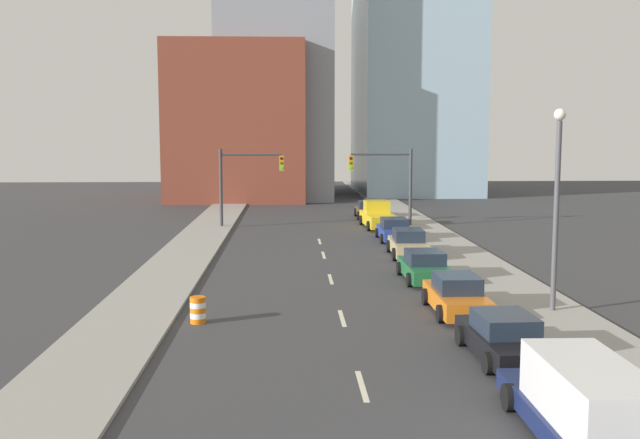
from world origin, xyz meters
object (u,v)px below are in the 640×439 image
sedan_tan (408,244)px  sedan_black (504,338)px  sedan_green (425,267)px  street_lamp (557,195)px  sedan_orange (457,296)px  traffic_barrel (198,310)px  pickup_truck_yellow (378,217)px  sedan_blue (394,230)px  traffic_signal_left (240,176)px  traffic_signal_right (392,176)px  box_truck_navy (587,408)px  sedan_brown (369,210)px

sedan_tan → sedan_black: bearing=-88.7°
sedan_green → street_lamp: bearing=-60.5°
sedan_orange → traffic_barrel: bearing=-173.9°
pickup_truck_yellow → sedan_blue: bearing=-91.1°
sedan_orange → sedan_blue: (0.46, 19.02, -0.02)m
sedan_blue → pickup_truck_yellow: (-0.21, 6.62, 0.14)m
traffic_signal_left → street_lamp: bearing=-62.8°
traffic_signal_left → traffic_signal_right: 11.06m
pickup_truck_yellow → sedan_orange: bearing=-93.4°
traffic_signal_right → sedan_orange: traffic_signal_right is taller
traffic_signal_left → box_truck_navy: traffic_signal_left is taller
street_lamp → box_truck_navy: bearing=-107.3°
sedan_black → sedan_tan: (0.18, 18.33, 0.07)m
street_lamp → box_truck_navy: (-3.62, -11.61, -3.56)m
sedan_tan → traffic_signal_left: bearing=129.4°
sedan_orange → traffic_signal_right: bearing=87.2°
sedan_orange → sedan_tan: sedan_tan is taller
sedan_green → sedan_blue: 12.90m
sedan_green → sedan_orange: bearing=-90.3°
traffic_barrel → sedan_blue: (9.99, 20.05, 0.17)m
street_lamp → pickup_truck_yellow: bearing=97.4°
traffic_signal_right → box_truck_navy: 37.89m
street_lamp → sedan_brown: (-3.35, 31.90, -3.82)m
street_lamp → sedan_tan: 13.90m
sedan_tan → traffic_signal_right: bearing=87.8°
traffic_signal_left → sedan_blue: traffic_signal_left is taller
traffic_signal_left → sedan_blue: (10.27, -6.97, -3.11)m
street_lamp → sedan_tan: bearing=104.3°
traffic_signal_left → pickup_truck_yellow: traffic_signal_left is taller
traffic_signal_left → sedan_orange: (9.81, -25.99, -3.10)m
sedan_green → pickup_truck_yellow: (0.29, 19.51, 0.15)m
traffic_signal_right → sedan_black: 31.68m
street_lamp → pickup_truck_yellow: size_ratio=1.31×
traffic_signal_right → sedan_blue: bearing=-96.5°
traffic_barrel → sedan_blue: sedan_blue is taller
sedan_black → pickup_truck_yellow: size_ratio=0.78×
sedan_black → sedan_blue: (0.32, 24.54, 0.02)m
sedan_tan → pickup_truck_yellow: (-0.07, 12.83, 0.09)m
pickup_truck_yellow → sedan_brown: (0.01, 6.10, -0.15)m
sedan_brown → traffic_barrel: bearing=-106.5°
street_lamp → traffic_signal_right: bearing=95.2°
sedan_orange → sedan_green: (-0.04, 6.13, -0.03)m
traffic_signal_left → sedan_tan: (10.13, -13.18, -3.07)m
traffic_signal_left → street_lamp: (13.43, -26.15, 0.70)m
sedan_orange → sedan_blue: sedan_orange is taller
street_lamp → sedan_green: street_lamp is taller
traffic_barrel → pickup_truck_yellow: 28.40m
sedan_black → sedan_blue: sedan_blue is taller
sedan_green → sedan_black: bearing=-89.8°
traffic_barrel → street_lamp: (13.15, 0.86, 3.99)m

